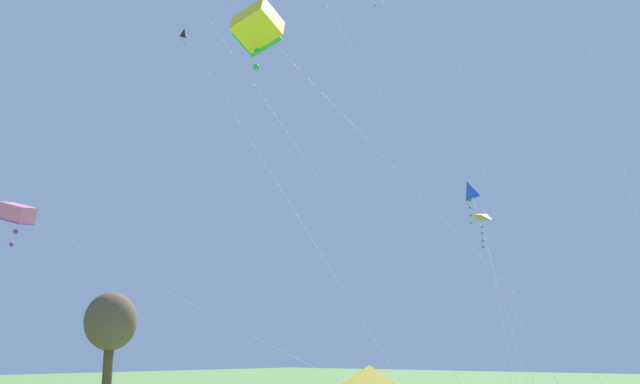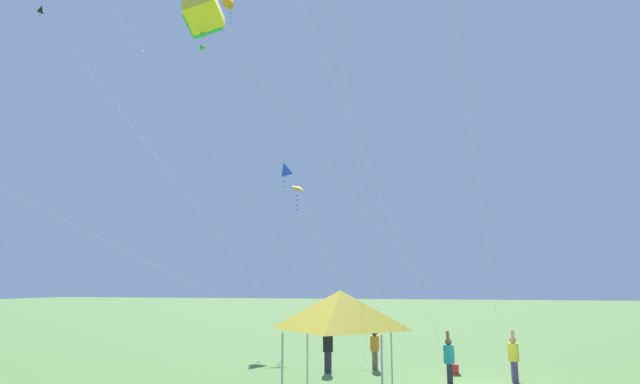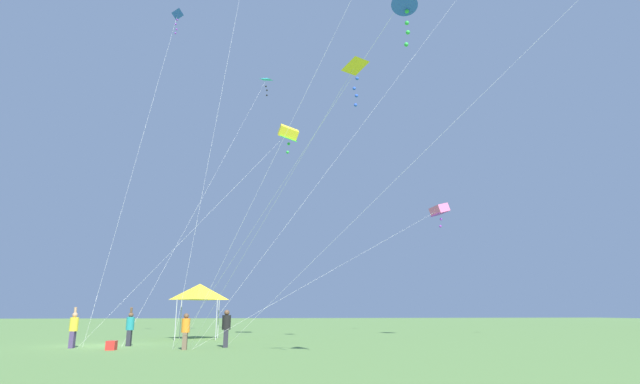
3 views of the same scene
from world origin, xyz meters
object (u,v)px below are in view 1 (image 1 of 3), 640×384
(kite_blue_diamond_2, at_px, (470,190))
(kite_yellow_box_9, at_px, (258,27))
(kite_yellow_delta_3, at_px, (482,220))
(kite_pink_box_4, at_px, (16,214))
(kite_black_diamond_5, at_px, (185,34))

(kite_blue_diamond_2, height_order, kite_yellow_box_9, kite_yellow_box_9)
(kite_yellow_delta_3, xyz_separation_m, kite_pink_box_4, (-17.65, 10.08, -1.09))
(kite_blue_diamond_2, xyz_separation_m, kite_pink_box_4, (-19.34, 8.65, -3.03))
(kite_black_diamond_5, height_order, kite_yellow_box_9, kite_black_diamond_5)
(kite_yellow_delta_3, height_order, kite_pink_box_4, kite_yellow_delta_3)
(kite_yellow_delta_3, bearing_deg, kite_black_diamond_5, 94.55)
(kite_pink_box_4, distance_m, kite_yellow_box_9, 12.04)
(kite_black_diamond_5, bearing_deg, kite_yellow_box_9, -124.08)
(kite_pink_box_4, height_order, kite_black_diamond_5, kite_black_diamond_5)
(kite_blue_diamond_2, relative_size, kite_black_diamond_5, 0.49)
(kite_blue_diamond_2, distance_m, kite_yellow_box_9, 18.13)
(kite_yellow_delta_3, height_order, kite_black_diamond_5, kite_black_diamond_5)
(kite_blue_diamond_2, xyz_separation_m, kite_yellow_delta_3, (-1.70, -1.44, -1.95))
(kite_black_diamond_5, distance_m, kite_yellow_box_9, 28.41)
(kite_pink_box_4, xyz_separation_m, kite_black_diamond_5, (16.00, 10.53, 16.16))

